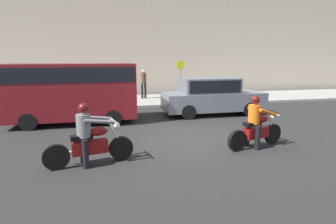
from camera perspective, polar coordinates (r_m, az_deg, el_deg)
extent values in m
plane|color=black|center=(9.24, 5.22, -5.34)|extent=(80.00, 80.00, 0.00)
cube|color=gray|center=(16.84, -3.27, 2.46)|extent=(40.00, 4.40, 0.14)
cube|color=#B7A893|center=(20.31, -5.21, 21.09)|extent=(40.00, 1.40, 12.25)
cylinder|color=black|center=(9.14, 20.86, -4.22)|extent=(0.63, 0.29, 0.62)
cylinder|color=black|center=(8.10, 14.15, -5.76)|extent=(0.63, 0.29, 0.62)
cylinder|color=silver|center=(8.98, 20.51, -2.30)|extent=(0.34, 0.15, 0.72)
cube|color=maroon|center=(8.57, 17.76, -4.05)|extent=(0.85, 0.50, 0.32)
ellipsoid|color=maroon|center=(8.64, 18.91, -1.38)|extent=(0.53, 0.37, 0.22)
cube|color=black|center=(8.37, 17.04, -2.35)|extent=(0.57, 0.38, 0.10)
cylinder|color=silver|center=(8.86, 20.40, -0.28)|extent=(0.24, 0.68, 0.04)
sphere|color=silver|center=(8.95, 20.67, -1.11)|extent=(0.17, 0.17, 0.17)
cylinder|color=silver|center=(8.50, 15.54, -4.89)|extent=(0.69, 0.27, 0.07)
cylinder|color=black|center=(8.36, 18.07, -5.09)|extent=(0.19, 0.19, 0.71)
cylinder|color=black|center=(8.63, 16.12, -4.49)|extent=(0.19, 0.19, 0.71)
cylinder|color=orange|center=(8.36, 17.43, -0.47)|extent=(0.42, 0.42, 0.55)
cylinder|color=orange|center=(8.45, 20.10, -0.08)|extent=(0.70, 0.28, 0.29)
cylinder|color=orange|center=(8.74, 17.92, 0.41)|extent=(0.70, 0.28, 0.29)
sphere|color=tan|center=(8.31, 17.68, 2.22)|extent=(0.20, 0.20, 0.20)
sphere|color=#510F0F|center=(8.30, 17.69, 2.43)|extent=(0.25, 0.25, 0.25)
cylinder|color=black|center=(7.31, -9.70, -7.41)|extent=(0.64, 0.25, 0.62)
cylinder|color=black|center=(7.09, -22.18, -8.68)|extent=(0.64, 0.25, 0.62)
cylinder|color=silver|center=(7.17, -10.73, -4.63)|extent=(0.38, 0.13, 0.82)
cube|color=maroon|center=(7.11, -15.90, -7.02)|extent=(0.90, 0.45, 0.32)
ellipsoid|color=maroon|center=(7.04, -14.29, -3.91)|extent=(0.52, 0.33, 0.22)
cube|color=black|center=(7.01, -17.47, -5.00)|extent=(0.56, 0.34, 0.10)
cylinder|color=silver|center=(7.06, -11.31, -1.71)|extent=(0.18, 0.69, 0.04)
sphere|color=silver|center=(7.11, -10.64, -2.75)|extent=(0.17, 0.17, 0.17)
cylinder|color=silver|center=(7.27, -18.41, -7.78)|extent=(0.70, 0.21, 0.07)
cylinder|color=black|center=(6.94, -16.74, -8.38)|extent=(0.18, 0.18, 0.71)
cylinder|color=black|center=(7.31, -17.20, -7.39)|extent=(0.18, 0.18, 0.71)
cylinder|color=slate|center=(6.95, -17.12, -2.74)|extent=(0.40, 0.40, 0.56)
cylinder|color=slate|center=(6.76, -13.87, -1.93)|extent=(0.74, 0.24, 0.19)
cylinder|color=slate|center=(7.19, -14.56, -1.20)|extent=(0.74, 0.24, 0.19)
sphere|color=tan|center=(6.87, -17.14, 0.51)|extent=(0.20, 0.20, 0.20)
sphere|color=#510F0F|center=(6.86, -17.16, 0.76)|extent=(0.25, 0.25, 0.25)
cube|color=maroon|center=(11.68, -19.16, 4.17)|extent=(4.93, 1.90, 2.16)
cube|color=black|center=(11.62, -19.38, 7.49)|extent=(4.78, 1.93, 0.56)
cylinder|color=black|center=(11.77, -11.44, -0.31)|extent=(0.64, 1.96, 0.64)
cylinder|color=black|center=(12.09, -26.06, -0.94)|extent=(0.64, 1.96, 0.64)
cube|color=slate|center=(13.03, 9.31, 2.30)|extent=(4.65, 1.76, 0.80)
cube|color=slate|center=(12.86, 8.45, 5.53)|extent=(2.56, 1.62, 0.68)
cube|color=black|center=(12.86, 8.45, 5.53)|extent=(2.36, 1.65, 0.54)
cylinder|color=black|center=(13.69, 14.87, 1.14)|extent=(0.64, 1.82, 0.64)
cylinder|color=black|center=(12.62, 3.18, 0.67)|extent=(0.64, 1.82, 0.64)
cylinder|color=gray|center=(15.89, 2.51, 6.46)|extent=(0.08, 0.08, 2.35)
cube|color=yellow|center=(15.82, 2.57, 9.79)|extent=(0.44, 0.03, 0.44)
cylinder|color=black|center=(17.09, -5.38, 4.32)|extent=(0.14, 0.14, 0.90)
cylinder|color=black|center=(17.12, -4.72, 4.35)|extent=(0.14, 0.14, 0.90)
cylinder|color=#4C3823|center=(17.03, -5.10, 6.93)|extent=(0.34, 0.34, 0.65)
sphere|color=tan|center=(17.00, -5.12, 8.38)|extent=(0.21, 0.21, 0.21)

